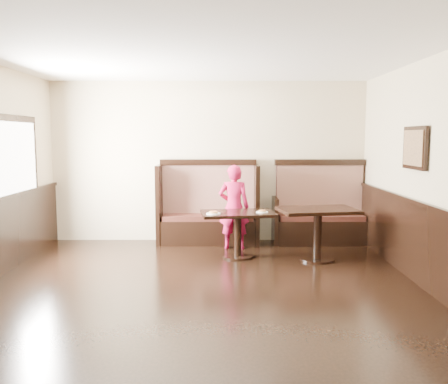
{
  "coord_description": "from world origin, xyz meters",
  "views": [
    {
      "loc": [
        0.27,
        -4.85,
        1.84
      ],
      "look_at": [
        0.28,
        2.35,
        1.0
      ],
      "focal_mm": 38.0,
      "sensor_mm": 36.0,
      "label": 1
    }
  ],
  "objects_px": {
    "booth_neighbor": "(320,215)",
    "table_neighbor": "(318,222)",
    "booth_main": "(208,213)",
    "table_main": "(238,223)",
    "child": "(234,207)"
  },
  "relations": [
    {
      "from": "booth_main",
      "to": "booth_neighbor",
      "type": "bearing_deg",
      "value": -0.05
    },
    {
      "from": "table_main",
      "to": "child",
      "type": "bearing_deg",
      "value": 87.3
    },
    {
      "from": "booth_neighbor",
      "to": "table_main",
      "type": "distance_m",
      "value": 1.78
    },
    {
      "from": "booth_neighbor",
      "to": "child",
      "type": "height_order",
      "value": "booth_neighbor"
    },
    {
      "from": "table_main",
      "to": "child",
      "type": "distance_m",
      "value": 0.59
    },
    {
      "from": "booth_neighbor",
      "to": "table_neighbor",
      "type": "relative_size",
      "value": 1.35
    },
    {
      "from": "booth_neighbor",
      "to": "table_neighbor",
      "type": "xyz_separation_m",
      "value": [
        -0.28,
        -1.19,
        0.1
      ]
    },
    {
      "from": "booth_neighbor",
      "to": "booth_main",
      "type": "bearing_deg",
      "value": 179.95
    },
    {
      "from": "table_main",
      "to": "table_neighbor",
      "type": "xyz_separation_m",
      "value": [
        1.19,
        -0.17,
        0.05
      ]
    },
    {
      "from": "booth_main",
      "to": "booth_neighbor",
      "type": "height_order",
      "value": "same"
    },
    {
      "from": "booth_neighbor",
      "to": "child",
      "type": "xyz_separation_m",
      "value": [
        -1.51,
        -0.45,
        0.21
      ]
    },
    {
      "from": "table_main",
      "to": "table_neighbor",
      "type": "relative_size",
      "value": 0.97
    },
    {
      "from": "booth_neighbor",
      "to": "table_neighbor",
      "type": "height_order",
      "value": "booth_neighbor"
    },
    {
      "from": "table_main",
      "to": "booth_neighbor",
      "type": "bearing_deg",
      "value": 27.26
    },
    {
      "from": "table_neighbor",
      "to": "booth_neighbor",
      "type": "bearing_deg",
      "value": 67.77
    }
  ]
}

